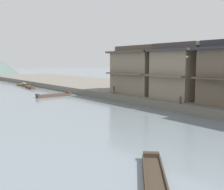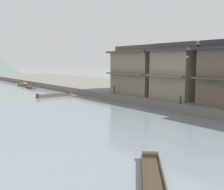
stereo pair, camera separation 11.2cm
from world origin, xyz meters
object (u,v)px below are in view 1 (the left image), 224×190
at_px(mooring_post_dock_far, 114,90).
at_px(boat_moored_nearest, 30,88).
at_px(boat_moored_third, 54,95).
at_px(mooring_post_dock_mid, 180,100).
at_px(house_waterfront_narrow, 143,70).
at_px(boat_moored_far, 155,179).
at_px(boat_midriver_drifting, 24,85).
at_px(house_waterfront_tall, 180,71).

bearing_deg(mooring_post_dock_far, boat_moored_nearest, 96.58).
height_order(boat_moored_nearest, boat_moored_third, boat_moored_third).
height_order(boat_moored_third, mooring_post_dock_mid, mooring_post_dock_mid).
relative_size(boat_moored_nearest, house_waterfront_narrow, 0.55).
bearing_deg(boat_moored_third, boat_moored_far, -107.78).
height_order(boat_moored_nearest, boat_midriver_drifting, boat_midriver_drifting).
relative_size(boat_moored_far, house_waterfront_narrow, 0.60).
xyz_separation_m(boat_moored_nearest, house_waterfront_tall, (5.65, -30.16, 3.75)).
bearing_deg(boat_moored_nearest, mooring_post_dock_mid, -85.53).
xyz_separation_m(boat_moored_far, mooring_post_dock_mid, (13.35, 9.19, 1.13)).
bearing_deg(house_waterfront_narrow, boat_moored_third, 128.90).
relative_size(boat_midriver_drifting, mooring_post_dock_mid, 7.44).
bearing_deg(boat_moored_far, house_waterfront_tall, 35.68).
relative_size(house_waterfront_tall, mooring_post_dock_mid, 8.53).
bearing_deg(boat_moored_nearest, boat_moored_far, -104.42).
bearing_deg(boat_moored_nearest, house_waterfront_narrow, -75.15).
distance_m(house_waterfront_narrow, mooring_post_dock_far, 4.71).
distance_m(boat_moored_third, boat_moored_far, 29.65).
bearing_deg(mooring_post_dock_mid, boat_moored_third, 102.73).
distance_m(house_waterfront_tall, house_waterfront_narrow, 6.52).
height_order(mooring_post_dock_mid, mooring_post_dock_far, mooring_post_dock_far).
bearing_deg(house_waterfront_tall, boat_midriver_drifting, 97.82).
bearing_deg(boat_moored_nearest, boat_midriver_drifting, 82.01).
distance_m(boat_moored_third, house_waterfront_narrow, 13.29).
xyz_separation_m(boat_moored_nearest, boat_moored_far, (-10.79, -41.97, -0.02)).
distance_m(boat_moored_far, mooring_post_dock_mid, 16.25).
distance_m(boat_moored_third, boat_midriver_drifting, 19.33).
xyz_separation_m(boat_moored_far, house_waterfront_narrow, (17.07, 18.30, 3.76)).
bearing_deg(house_waterfront_tall, house_waterfront_narrow, 84.54).
distance_m(boat_moored_third, mooring_post_dock_far, 9.59).
relative_size(boat_moored_third, boat_moored_far, 1.16).
bearing_deg(boat_midriver_drifting, boat_moored_far, -103.70).
height_order(boat_moored_nearest, house_waterfront_tall, house_waterfront_tall).
bearing_deg(house_waterfront_tall, mooring_post_dock_mid, -139.80).
relative_size(boat_moored_nearest, mooring_post_dock_far, 4.15).
relative_size(boat_midriver_drifting, house_waterfront_narrow, 0.72).
xyz_separation_m(boat_moored_nearest, house_waterfront_narrow, (6.27, -23.67, 3.74)).
relative_size(boat_moored_third, house_waterfront_narrow, 0.70).
bearing_deg(mooring_post_dock_mid, house_waterfront_tall, 40.20).
xyz_separation_m(mooring_post_dock_mid, mooring_post_dock_far, (0.00, 10.56, 0.13)).
bearing_deg(boat_moored_third, mooring_post_dock_mid, -77.27).
bearing_deg(mooring_post_dock_far, boat_midriver_drifting, 93.72).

